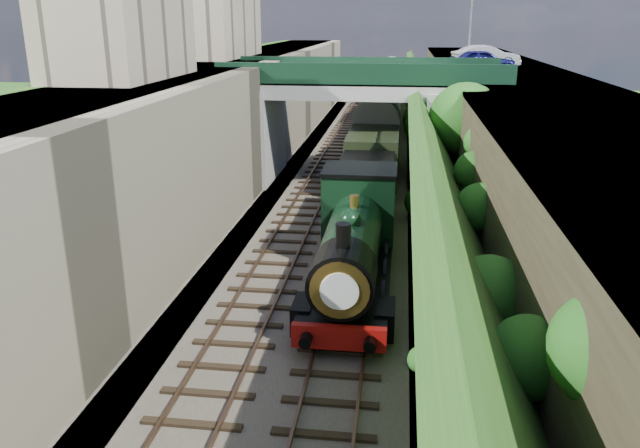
% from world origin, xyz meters
% --- Properties ---
extents(ground, '(160.00, 160.00, 0.00)m').
position_xyz_m(ground, '(0.00, 0.00, 0.00)').
color(ground, '#1E4714').
rests_on(ground, ground).
extents(trackbed, '(10.00, 90.00, 0.20)m').
position_xyz_m(trackbed, '(0.00, 20.00, 0.10)').
color(trackbed, '#473F38').
rests_on(trackbed, ground).
extents(retaining_wall, '(1.00, 90.00, 7.00)m').
position_xyz_m(retaining_wall, '(-5.50, 20.00, 3.50)').
color(retaining_wall, '#756B56').
rests_on(retaining_wall, ground).
extents(street_plateau_left, '(6.00, 90.00, 7.00)m').
position_xyz_m(street_plateau_left, '(-9.00, 20.00, 3.50)').
color(street_plateau_left, '#262628').
rests_on(street_plateau_left, ground).
extents(street_plateau_right, '(8.00, 90.00, 6.25)m').
position_xyz_m(street_plateau_right, '(9.50, 20.00, 3.12)').
color(street_plateau_right, '#262628').
rests_on(street_plateau_right, ground).
extents(embankment_slope, '(4.42, 90.00, 6.36)m').
position_xyz_m(embankment_slope, '(4.98, 20.33, 2.74)').
color(embankment_slope, '#1E4714').
rests_on(embankment_slope, ground).
extents(track_left, '(2.50, 90.00, 0.20)m').
position_xyz_m(track_left, '(-2.00, 20.00, 0.25)').
color(track_left, black).
rests_on(track_left, trackbed).
extents(track_right, '(2.50, 90.00, 0.20)m').
position_xyz_m(track_right, '(1.20, 20.00, 0.25)').
color(track_right, black).
rests_on(track_right, trackbed).
extents(road_bridge, '(16.00, 6.40, 7.25)m').
position_xyz_m(road_bridge, '(0.94, 24.00, 4.08)').
color(road_bridge, gray).
rests_on(road_bridge, ground).
extents(building_far, '(5.00, 10.00, 6.00)m').
position_xyz_m(building_far, '(-10.50, 30.00, 10.00)').
color(building_far, gray).
rests_on(building_far, street_plateau_left).
extents(building_near, '(4.00, 8.00, 4.00)m').
position_xyz_m(building_near, '(-9.50, 14.00, 9.00)').
color(building_near, gray).
rests_on(building_near, street_plateau_left).
extents(tree, '(3.60, 3.80, 6.60)m').
position_xyz_m(tree, '(5.91, 18.70, 4.65)').
color(tree, black).
rests_on(tree, ground).
extents(lamppost, '(0.87, 0.15, 6.00)m').
position_xyz_m(lamppost, '(7.17, 32.98, 9.57)').
color(lamppost, gray).
rests_on(lamppost, street_plateau_right).
extents(car_blue, '(4.23, 1.98, 1.40)m').
position_xyz_m(car_blue, '(7.69, 29.11, 6.95)').
color(car_blue, '#131456').
rests_on(car_blue, street_plateau_right).
extents(car_silver, '(4.81, 2.59, 1.51)m').
position_xyz_m(car_silver, '(8.31, 32.90, 7.00)').
color(car_silver, '#AAA9AE').
rests_on(car_silver, street_plateau_right).
extents(locomotive, '(3.10, 10.22, 3.83)m').
position_xyz_m(locomotive, '(1.20, 7.78, 1.89)').
color(locomotive, black).
rests_on(locomotive, trackbed).
extents(tender, '(2.70, 6.00, 3.05)m').
position_xyz_m(tender, '(1.20, 15.14, 1.62)').
color(tender, black).
rests_on(tender, trackbed).
extents(coach_front, '(2.90, 18.00, 3.70)m').
position_xyz_m(coach_front, '(1.20, 27.74, 2.05)').
color(coach_front, black).
rests_on(coach_front, trackbed).
extents(coach_middle, '(2.90, 18.00, 3.70)m').
position_xyz_m(coach_middle, '(1.20, 46.54, 2.05)').
color(coach_middle, black).
rests_on(coach_middle, trackbed).
extents(coach_rear, '(2.90, 18.00, 3.70)m').
position_xyz_m(coach_rear, '(1.20, 65.34, 2.05)').
color(coach_rear, black).
rests_on(coach_rear, trackbed).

